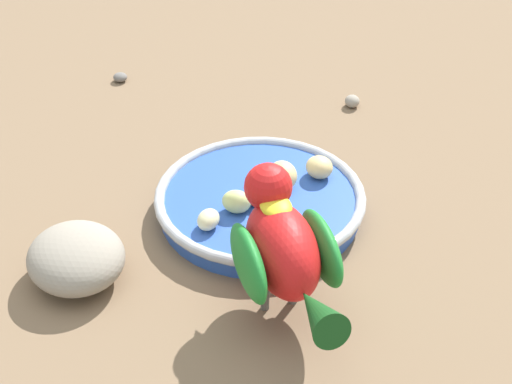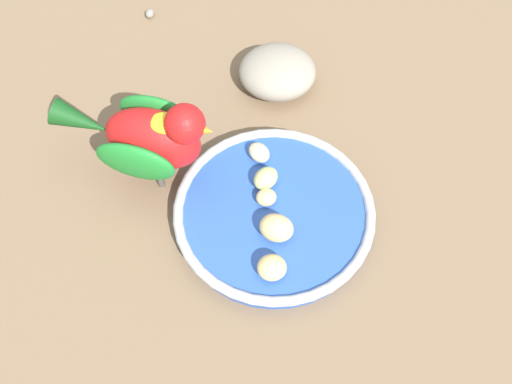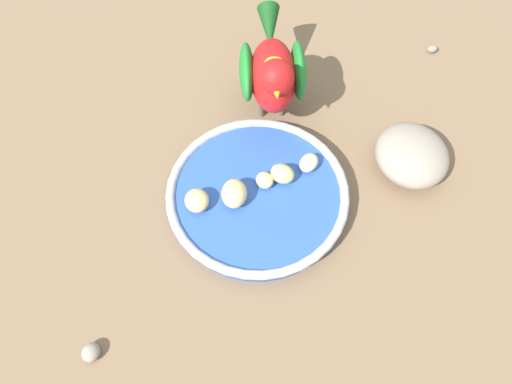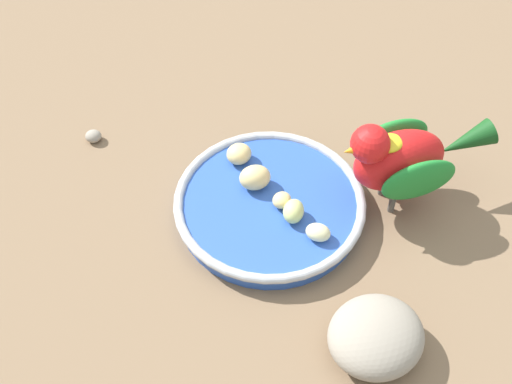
{
  "view_description": "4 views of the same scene",
  "coord_description": "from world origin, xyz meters",
  "views": [
    {
      "loc": [
        0.63,
        -0.36,
        0.55
      ],
      "look_at": [
        0.04,
        -0.02,
        0.05
      ],
      "focal_mm": 54.72,
      "sensor_mm": 36.0,
      "label": 1
    },
    {
      "loc": [
        0.02,
        0.35,
        0.63
      ],
      "look_at": [
        0.04,
        -0.01,
        0.05
      ],
      "focal_mm": 41.54,
      "sensor_mm": 36.0,
      "label": 2
    },
    {
      "loc": [
        -0.29,
        0.08,
        0.57
      ],
      "look_at": [
        0.01,
        0.0,
        0.04
      ],
      "focal_mm": 33.73,
      "sensor_mm": 36.0,
      "label": 3
    },
    {
      "loc": [
        -0.26,
        -0.45,
        0.68
      ],
      "look_at": [
        -0.0,
        -0.0,
        0.06
      ],
      "focal_mm": 47.25,
      "sensor_mm": 36.0,
      "label": 4
    }
  ],
  "objects": [
    {
      "name": "pebble_0",
      "position": [
        -0.13,
        0.23,
        0.01
      ],
      "size": [
        0.03,
        0.03,
        0.02
      ],
      "primitive_type": "ellipsoid",
      "rotation": [
        0.0,
        0.0,
        2.67
      ],
      "color": "gray",
      "rests_on": "ground_plane"
    },
    {
      "name": "apple_piece_1",
      "position": [
        0.03,
        -0.04,
        0.04
      ],
      "size": [
        0.04,
        0.04,
        0.03
      ],
      "primitive_type": "ellipsoid",
      "rotation": [
        0.0,
        0.0,
        0.83
      ],
      "color": "#C6D17A",
      "rests_on": "feeding_bowl"
    },
    {
      "name": "ground_plane",
      "position": [
        0.0,
        0.0,
        0.0
      ],
      "size": [
        4.0,
        4.0,
        0.0
      ],
      "primitive_type": "plane",
      "color": "#7A6047"
    },
    {
      "name": "apple_piece_3",
      "position": [
        0.02,
        0.08,
        0.04
      ],
      "size": [
        0.04,
        0.03,
        0.03
      ],
      "primitive_type": "ellipsoid",
      "rotation": [
        0.0,
        0.0,
        3.21
      ],
      "color": "#E5C67F",
      "rests_on": "feeding_bowl"
    },
    {
      "name": "pebble_2",
      "position": [
        0.21,
        -0.35,
        0.01
      ],
      "size": [
        0.02,
        0.02,
        0.01
      ],
      "primitive_type": "ellipsoid",
      "rotation": [
        0.0,
        0.0,
        4.56
      ],
      "color": "gray",
      "rests_on": "ground_plane"
    },
    {
      "name": "apple_piece_2",
      "position": [
        0.03,
        -0.01,
        0.03
      ],
      "size": [
        0.03,
        0.03,
        0.02
      ],
      "primitive_type": "ellipsoid",
      "rotation": [
        0.0,
        0.0,
        3.41
      ],
      "color": "#E5C67F",
      "rests_on": "feeding_bowl"
    },
    {
      "name": "parrot",
      "position": [
        0.16,
        -0.06,
        0.08
      ],
      "size": [
        0.2,
        0.11,
        0.14
      ],
      "rotation": [
        0.0,
        0.0,
        2.92
      ],
      "color": "#59544C",
      "rests_on": "ground_plane"
    },
    {
      "name": "apple_piece_4",
      "position": [
        0.04,
        -0.08,
        0.03
      ],
      "size": [
        0.04,
        0.04,
        0.02
      ],
      "primitive_type": "ellipsoid",
      "rotation": [
        0.0,
        0.0,
        5.42
      ],
      "color": "beige",
      "rests_on": "feeding_bowl"
    },
    {
      "name": "apple_piece_0",
      "position": [
        0.01,
        0.03,
        0.04
      ],
      "size": [
        0.05,
        0.04,
        0.03
      ],
      "primitive_type": "ellipsoid",
      "rotation": [
        0.0,
        0.0,
        6.01
      ],
      "color": "#E5C67F",
      "rests_on": "feeding_bowl"
    },
    {
      "name": "rock_large",
      "position": [
        0.02,
        -0.22,
        0.03
      ],
      "size": [
        0.11,
        0.1,
        0.05
      ],
      "primitive_type": "ellipsoid",
      "rotation": [
        0.0,
        0.0,
        0.04
      ],
      "color": "gray",
      "rests_on": "ground_plane"
    },
    {
      "name": "feeding_bowl",
      "position": [
        0.02,
        0.0,
        0.02
      ],
      "size": [
        0.24,
        0.24,
        0.03
      ],
      "color": "#2D56B7",
      "rests_on": "ground_plane"
    }
  ]
}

